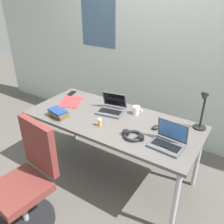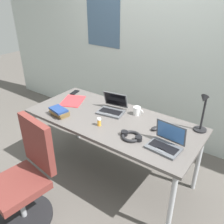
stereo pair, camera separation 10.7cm
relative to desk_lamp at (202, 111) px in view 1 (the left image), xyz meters
name	(u,v)px [view 1 (the left image)]	position (x,y,z in m)	size (l,w,h in m)	color
ground_plane	(112,174)	(-0.80, -0.28, -0.94)	(12.00, 12.00, 0.00)	#56514C
wall_back	(159,44)	(-0.80, 0.82, 0.36)	(6.00, 0.13, 2.60)	#B2BCB7
desk	(112,124)	(-0.80, -0.28, -0.25)	(1.80, 0.80, 0.74)	#595451
desk_lamp	(202,111)	(0.00, 0.00, 0.00)	(0.12, 0.18, 0.40)	black
laptop_near_mouse	(168,141)	(-0.15, -0.40, -0.15)	(0.29, 0.23, 0.21)	#515459
laptop_by_keyboard	(111,108)	(-0.89, -0.15, -0.16)	(0.31, 0.29, 0.20)	#515459
computer_mouse	(156,127)	(-0.34, -0.21, -0.18)	(0.06, 0.10, 0.03)	black
cell_phone	(72,93)	(-1.58, -0.01, -0.19)	(0.06, 0.14, 0.01)	black
headphones	(133,136)	(-0.46, -0.45, -0.18)	(0.21, 0.18, 0.04)	black
pill_bottle	(100,122)	(-0.83, -0.45, -0.16)	(0.04, 0.04, 0.08)	gold
book_stack	(59,113)	(-1.29, -0.54, -0.16)	(0.22, 0.16, 0.08)	brown
paper_folder_center	(71,102)	(-1.42, -0.21, -0.19)	(0.23, 0.31, 0.01)	red
coffee_mug	(136,110)	(-0.64, -0.05, -0.15)	(0.11, 0.08, 0.09)	white
office_chair	(28,185)	(-1.11, -1.16, -0.54)	(0.52, 0.56, 0.97)	black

